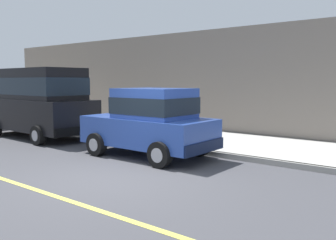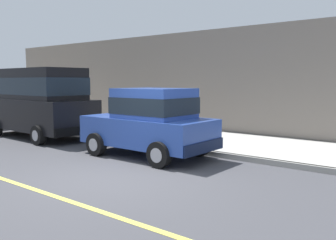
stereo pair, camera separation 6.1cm
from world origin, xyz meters
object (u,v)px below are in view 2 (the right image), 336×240
(car_blue_hatchback, at_px, (150,121))
(car_black_van, at_px, (39,100))
(dog_tan, at_px, (190,125))
(fire_hydrant, at_px, (81,122))

(car_blue_hatchback, xyz_separation_m, car_black_van, (0.07, 5.48, 0.42))
(car_blue_hatchback, height_order, dog_tan, car_blue_hatchback)
(car_blue_hatchback, height_order, car_black_van, car_black_van)
(car_black_van, distance_m, fire_hydrant, 1.81)
(car_black_van, height_order, fire_hydrant, car_black_van)
(car_blue_hatchback, relative_size, fire_hydrant, 5.26)
(car_blue_hatchback, distance_m, car_black_van, 5.50)
(dog_tan, relative_size, fire_hydrant, 1.04)
(car_black_van, bearing_deg, car_blue_hatchback, -90.76)
(car_blue_hatchback, relative_size, car_black_van, 0.77)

